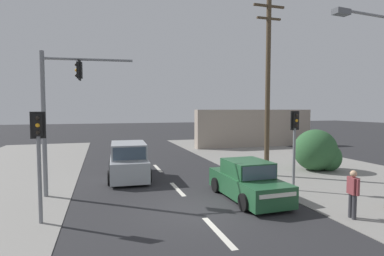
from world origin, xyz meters
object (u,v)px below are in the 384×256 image
(pedestal_signal_right_kerb, at_px, (295,137))
(sedan_oncoming_near, at_px, (248,182))
(suv_crossing_left, at_px, (129,161))
(utility_pole_midground_right, at_px, (268,84))
(traffic_signal_mast, at_px, (57,104))
(pedestrian_at_kerb, at_px, (353,192))
(pedestal_signal_left_kerb, at_px, (39,148))

(pedestal_signal_right_kerb, relative_size, sedan_oncoming_near, 0.83)
(suv_crossing_left, bearing_deg, utility_pole_midground_right, -12.07)
(suv_crossing_left, bearing_deg, sedan_oncoming_near, -49.84)
(pedestal_signal_right_kerb, height_order, sedan_oncoming_near, pedestal_signal_right_kerb)
(traffic_signal_mast, bearing_deg, sedan_oncoming_near, -19.41)
(suv_crossing_left, bearing_deg, traffic_signal_mast, -140.47)
(suv_crossing_left, relative_size, pedestrian_at_kerb, 2.83)
(suv_crossing_left, xyz_separation_m, pedestrian_at_kerb, (6.58, -8.17, 0.04))
(traffic_signal_mast, distance_m, pedestrian_at_kerb, 11.54)
(pedestal_signal_right_kerb, height_order, pedestal_signal_left_kerb, same)
(utility_pole_midground_right, height_order, suv_crossing_left, utility_pole_midground_right)
(pedestrian_at_kerb, bearing_deg, traffic_signal_mast, 149.58)
(sedan_oncoming_near, bearing_deg, traffic_signal_mast, 160.59)
(pedestal_signal_right_kerb, distance_m, suv_crossing_left, 8.41)
(utility_pole_midground_right, xyz_separation_m, pedestrian_at_kerb, (-0.72, -6.61, -4.09))
(utility_pole_midground_right, distance_m, pedestal_signal_right_kerb, 4.05)
(pedestal_signal_left_kerb, distance_m, sedan_oncoming_near, 7.74)
(utility_pole_midground_right, distance_m, pedestal_signal_left_kerb, 11.58)
(sedan_oncoming_near, height_order, pedestrian_at_kerb, pedestrian_at_kerb)
(utility_pole_midground_right, relative_size, pedestal_signal_left_kerb, 2.69)
(pedestrian_at_kerb, bearing_deg, utility_pole_midground_right, 83.79)
(pedestrian_at_kerb, bearing_deg, suv_crossing_left, 128.85)
(pedestal_signal_right_kerb, distance_m, pedestrian_at_kerb, 3.86)
(traffic_signal_mast, distance_m, pedestal_signal_right_kerb, 10.22)
(traffic_signal_mast, relative_size, pedestrian_at_kerb, 3.68)
(utility_pole_midground_right, relative_size, suv_crossing_left, 2.07)
(sedan_oncoming_near, xyz_separation_m, suv_crossing_left, (-4.32, 5.12, 0.18))
(pedestal_signal_left_kerb, relative_size, pedestrian_at_kerb, 2.18)
(traffic_signal_mast, relative_size, sedan_oncoming_near, 1.40)
(traffic_signal_mast, bearing_deg, utility_pole_midground_right, 5.28)
(traffic_signal_mast, relative_size, pedestal_signal_left_kerb, 1.69)
(utility_pole_midground_right, bearing_deg, pedestal_signal_right_kerb, -98.39)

